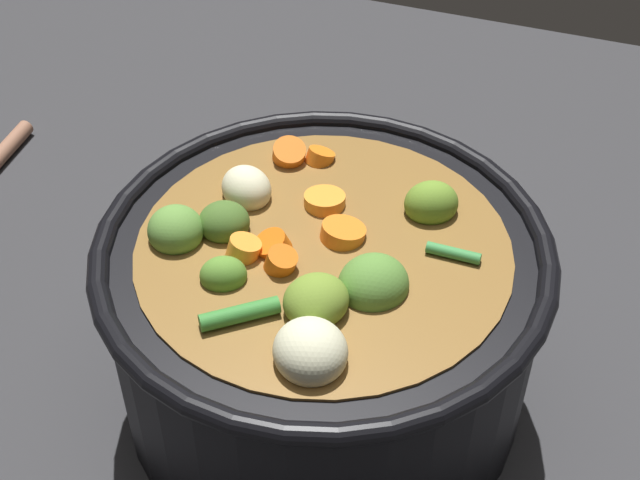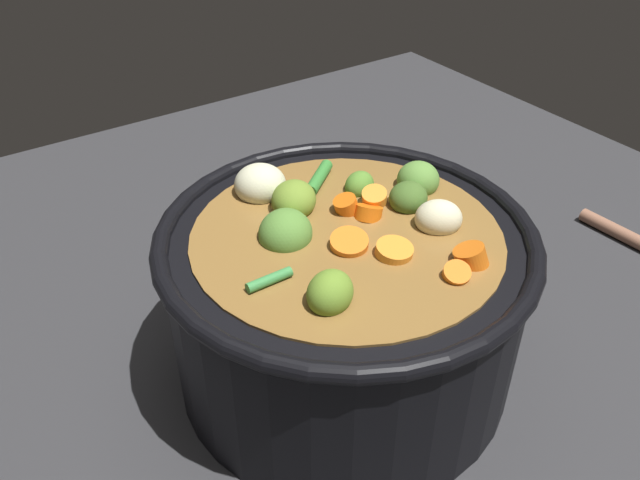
% 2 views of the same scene
% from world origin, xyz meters
% --- Properties ---
extents(ground_plane, '(1.10, 1.10, 0.00)m').
position_xyz_m(ground_plane, '(0.00, 0.00, 0.00)').
color(ground_plane, '#2D2D30').
extents(cooking_pot, '(0.28, 0.28, 0.16)m').
position_xyz_m(cooking_pot, '(-0.00, 0.00, 0.07)').
color(cooking_pot, black).
rests_on(cooking_pot, ground_plane).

